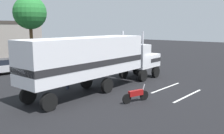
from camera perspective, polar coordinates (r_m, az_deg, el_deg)
The scene contains 8 objects.
ground_plane at distance 23.84m, azimuth 7.01°, elevation -2.56°, with size 120.00×120.00×0.00m, color black.
lane_stripe_near at distance 20.47m, azimuth 12.44°, elevation -4.72°, with size 4.40×0.16×0.01m, color silver.
lane_stripe_mid at distance 18.57m, azimuth 17.26°, elevation -6.40°, with size 4.40×0.16×0.01m, color silver.
semi_truck at distance 18.86m, azimuth -3.48°, elevation 2.08°, with size 14.24×2.97×4.50m.
person_bystander at distance 19.73m, azimuth -10.43°, elevation -2.54°, with size 0.35×0.47×1.63m.
parked_car at distance 27.95m, azimuth -23.60°, elevation 0.17°, with size 4.66×2.60×1.57m.
motorcycle at distance 16.32m, azimuth 5.58°, elevation -6.47°, with size 2.03×0.78×1.12m.
tree_center at distance 35.57m, azimuth -18.55°, elevation 11.82°, with size 4.46×4.46×8.95m.
Camera 1 is at (-20.00, -11.98, 4.97)m, focal length 39.28 mm.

